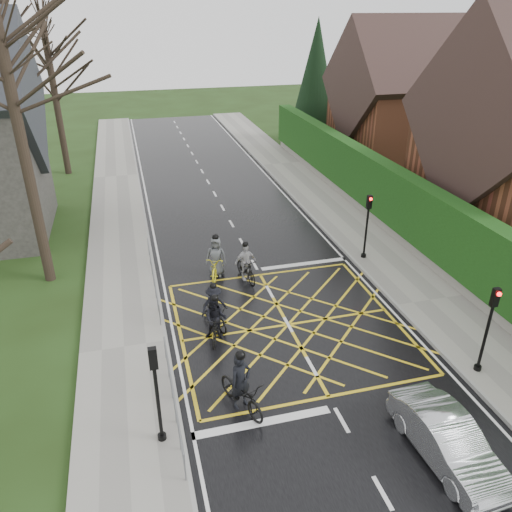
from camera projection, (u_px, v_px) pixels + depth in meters
name	position (u px, v px, depth m)	size (l,w,h in m)	color
ground	(288.00, 325.00, 18.77)	(120.00, 120.00, 0.00)	black
road	(288.00, 325.00, 18.77)	(9.00, 80.00, 0.01)	black
sidewalk_right	(430.00, 301.00, 20.11)	(3.00, 80.00, 0.15)	gray
sidewalk_left	(124.00, 348.00, 17.37)	(3.00, 80.00, 0.15)	gray
stone_wall	(396.00, 232.00, 25.56)	(0.50, 38.00, 0.70)	slate
hedge	(400.00, 200.00, 24.77)	(0.90, 38.00, 2.80)	#14350E
house_far	(408.00, 105.00, 35.70)	(9.80, 8.80, 10.30)	brown
conifer	(316.00, 82.00, 41.41)	(4.60, 4.60, 10.00)	black
tree_near	(11.00, 92.00, 18.33)	(9.24, 9.24, 11.44)	black
tree_mid	(13.00, 53.00, 24.68)	(10.08, 10.08, 12.48)	black
tree_far	(50.00, 66.00, 32.39)	(8.40, 8.40, 10.40)	black
railing_south	(173.00, 393.00, 14.34)	(0.05, 5.04, 1.03)	slate
railing_north	(153.00, 272.00, 20.81)	(0.05, 6.04, 1.03)	slate
traffic_light_ne	(367.00, 227.00, 22.81)	(0.24, 0.31, 3.21)	black
traffic_light_se	(487.00, 331.00, 15.56)	(0.24, 0.31, 3.21)	black
traffic_light_sw	(157.00, 396.00, 12.98)	(0.24, 0.31, 3.21)	black
cyclist_rear	(241.00, 390.00, 14.64)	(1.47, 2.20, 2.02)	black
cyclist_back	(216.00, 323.00, 17.69)	(1.05, 1.87, 1.80)	black
cyclist_mid	(214.00, 310.00, 18.50)	(1.18, 1.93, 1.77)	black
cyclist_front	(246.00, 266.00, 21.54)	(1.04, 1.89, 1.83)	black
cyclist_lead	(217.00, 262.00, 21.89)	(1.36, 2.16, 1.99)	gold
car	(447.00, 440.00, 13.00)	(1.33, 3.80, 1.25)	#B2B5B9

